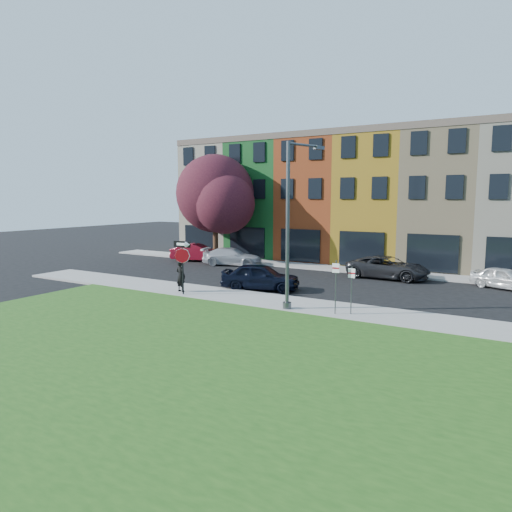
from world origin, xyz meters
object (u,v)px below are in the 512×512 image
Objects in this scene: stop_sign at (182,256)px; man at (181,276)px; sedan_near at (260,277)px; street_lamp at (291,226)px.

stop_sign is 1.40m from man.
man is 4.56m from sedan_near.
man is 0.23× the size of street_lamp.
street_lamp reaches higher than sedan_near.
street_lamp is at bearing -3.15° from stop_sign.
street_lamp is (3.61, -3.46, 3.24)m from sedan_near.
stop_sign reaches higher than sedan_near.
stop_sign is 6.60m from street_lamp.
sedan_near is at bearing -126.94° from man.
sedan_near is at bearing 153.96° from street_lamp.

